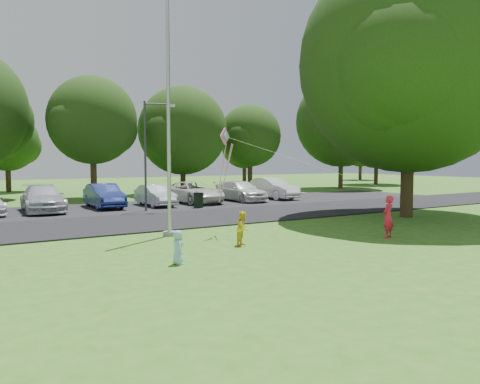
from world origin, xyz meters
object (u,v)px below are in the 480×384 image
child_blue (178,247)px  big_tree (410,68)px  flagpole (169,123)px  kite (228,148)px  trash_can (198,201)px  street_lamp (150,146)px  child_yellow (243,228)px  woman (388,217)px

child_blue → big_tree: bearing=-67.8°
flagpole → big_tree: (12.14, -1.01, 3.05)m
big_tree → kite: size_ratio=2.61×
trash_can → big_tree: 13.19m
kite → trash_can: bearing=39.9°
trash_can → child_blue: (-7.00, -12.55, -0.00)m
street_lamp → big_tree: big_tree is taller
child_yellow → kite: bearing=38.1°
street_lamp → flagpole: bearing=-84.0°
big_tree → child_blue: big_tree is taller
child_blue → woman: bearing=-82.8°
kite → flagpole: bearing=123.3°
woman → street_lamp: bearing=-90.7°
flagpole → big_tree: 12.56m
child_blue → kite: (3.69, 3.56, 2.78)m
flagpole → kite: size_ratio=2.03×
flagpole → big_tree: big_tree is taller
trash_can → child_blue: 14.37m
flagpole → child_yellow: 4.92m
child_blue → kite: bearing=-38.1°
child_yellow → big_tree: bearing=-23.1°
woman → kite: 6.34m
flagpole → trash_can: (5.27, 8.00, -3.70)m
kite → child_blue: bearing=-165.8°
kite → child_yellow: bearing=-137.6°
big_tree → woman: bearing=-147.2°
street_lamp → woman: bearing=-49.2°
big_tree → woman: big_tree is taller
child_blue → kite: size_ratio=0.19×
street_lamp → child_blue: size_ratio=6.38×
big_tree → kite: (-10.19, 0.02, -3.97)m
street_lamp → child_yellow: 11.46m
woman → big_tree: bearing=-166.3°
big_tree → child_yellow: bearing=-169.1°
street_lamp → child_blue: street_lamp is taller
big_tree → child_yellow: size_ratio=11.38×
child_blue → trash_can: bearing=-21.3°
woman → child_blue: size_ratio=1.65×
street_lamp → kite: size_ratio=1.21×
flagpole → child_yellow: flagpole is taller
big_tree → woman: 9.31m
flagpole → child_yellow: size_ratio=8.83×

